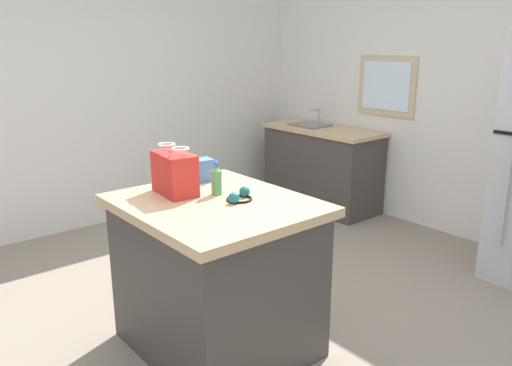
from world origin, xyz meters
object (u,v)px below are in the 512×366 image
object	(u,v)px
bottle	(217,180)
small_box	(202,170)
kitchen_island	(217,275)
ear_defenders	(239,196)
shopping_bag	(175,173)

from	to	relation	value
bottle	small_box	bearing A→B (deg)	161.55
kitchen_island	bottle	world-z (taller)	bottle
kitchen_island	ear_defenders	xyz separation A→B (m)	(0.08, 0.11, 0.48)
ear_defenders	bottle	bearing A→B (deg)	-168.85
shopping_bag	ear_defenders	distance (m)	0.41
ear_defenders	shopping_bag	bearing A→B (deg)	-148.00
kitchen_island	small_box	xyz separation A→B (m)	(-0.40, 0.18, 0.53)
shopping_bag	small_box	world-z (taller)	shopping_bag
small_box	bottle	distance (m)	0.32
kitchen_island	small_box	bearing A→B (deg)	155.60
shopping_bag	bottle	xyz separation A→B (m)	(0.17, 0.18, -0.04)
shopping_bag	ear_defenders	size ratio (longest dim) A/B	1.59
kitchen_island	small_box	size ratio (longest dim) A/B	7.67
bottle	shopping_bag	bearing A→B (deg)	-133.32
bottle	ear_defenders	bearing A→B (deg)	11.15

